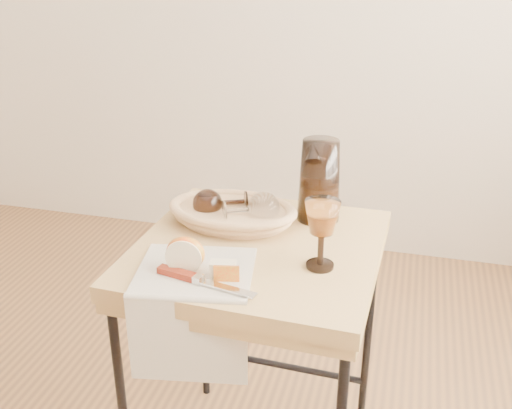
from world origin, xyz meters
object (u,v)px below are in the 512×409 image
(goblet_lying_b, at_px, (247,209))
(table_knife, at_px, (202,280))
(goblet_lying_a, at_px, (224,203))
(pitcher, at_px, (319,180))
(apple_half, at_px, (185,253))
(side_table, at_px, (258,367))
(bread_basket, at_px, (233,215))
(wine_goblet, at_px, (321,234))
(tea_towel, at_px, (195,271))

(goblet_lying_b, relative_size, table_knife, 0.58)
(goblet_lying_a, xyz_separation_m, goblet_lying_b, (0.07, -0.03, 0.00))
(pitcher, height_order, apple_half, pitcher)
(apple_half, bearing_deg, goblet_lying_b, 65.83)
(goblet_lying_b, xyz_separation_m, table_knife, (-0.02, -0.31, -0.04))
(side_table, distance_m, pitcher, 0.55)
(side_table, bearing_deg, apple_half, -126.88)
(bread_basket, distance_m, wine_goblet, 0.32)
(table_knife, bearing_deg, pitcher, 77.45)
(goblet_lying_a, bearing_deg, side_table, 113.21)
(bread_basket, relative_size, table_knife, 1.28)
(pitcher, bearing_deg, goblet_lying_b, -161.04)
(tea_towel, relative_size, wine_goblet, 1.56)
(goblet_lying_a, distance_m, goblet_lying_b, 0.08)
(apple_half, bearing_deg, wine_goblet, 10.91)
(bread_basket, height_order, wine_goblet, wine_goblet)
(goblet_lying_b, distance_m, wine_goblet, 0.27)
(pitcher, xyz_separation_m, table_knife, (-0.19, -0.41, -0.10))
(apple_half, bearing_deg, tea_towel, -5.72)
(tea_towel, height_order, goblet_lying_a, goblet_lying_a)
(goblet_lying_a, xyz_separation_m, pitcher, (0.25, 0.08, 0.06))
(goblet_lying_b, height_order, pitcher, pitcher)
(wine_goblet, bearing_deg, goblet_lying_a, 147.61)
(side_table, distance_m, apple_half, 0.48)
(tea_towel, height_order, apple_half, apple_half)
(bread_basket, height_order, goblet_lying_b, goblet_lying_b)
(goblet_lying_b, distance_m, table_knife, 0.31)
(goblet_lying_b, bearing_deg, table_knife, -120.29)
(bread_basket, relative_size, wine_goblet, 1.82)
(table_knife, bearing_deg, tea_towel, 136.22)
(side_table, height_order, bread_basket, bread_basket)
(side_table, relative_size, apple_half, 8.45)
(goblet_lying_a, bearing_deg, apple_half, 65.63)
(bread_basket, height_order, pitcher, pitcher)
(table_knife, bearing_deg, apple_half, 150.32)
(pitcher, bearing_deg, table_knife, -128.31)
(side_table, xyz_separation_m, goblet_lying_b, (-0.05, 0.08, 0.44))
(side_table, relative_size, goblet_lying_a, 5.84)
(side_table, relative_size, goblet_lying_b, 5.45)
(tea_towel, height_order, pitcher, pitcher)
(goblet_lying_a, xyz_separation_m, table_knife, (0.05, -0.34, -0.04))
(bread_basket, distance_m, goblet_lying_a, 0.04)
(goblet_lying_a, height_order, apple_half, goblet_lying_a)
(wine_goblet, height_order, apple_half, wine_goblet)
(side_table, distance_m, table_knife, 0.46)
(goblet_lying_b, bearing_deg, apple_half, -133.12)
(goblet_lying_a, height_order, goblet_lying_b, goblet_lying_b)
(bread_basket, height_order, apple_half, apple_half)
(bread_basket, relative_size, goblet_lying_a, 2.37)
(side_table, bearing_deg, tea_towel, -122.06)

